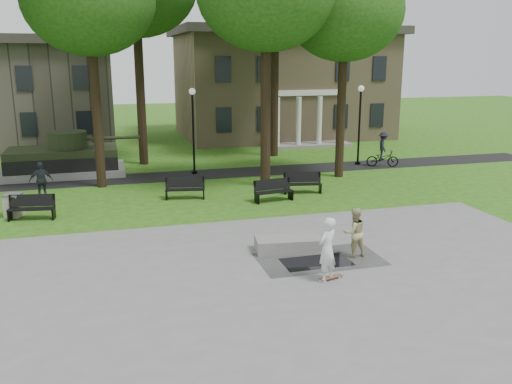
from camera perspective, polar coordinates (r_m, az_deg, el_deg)
The scene contains 22 objects.
ground at distance 18.78m, azimuth -1.87°, elevation -5.81°, with size 120.00×120.00×0.00m, color #2B5213.
plaza at distance 14.35m, azimuth 3.02°, elevation -12.33°, with size 22.00×16.00×0.02m, color gray.
footpath at distance 30.14m, azimuth -7.34°, elevation 1.75°, with size 44.00×2.60×0.01m, color black.
building_right at distance 45.47m, azimuth 2.58°, elevation 11.51°, with size 17.00×12.00×8.60m.
building_left at distance 44.28m, azimuth -24.83°, elevation 9.21°, with size 15.00×10.00×7.20m, color #4C443D.
tree_3 at distance 29.39m, azimuth 9.34°, elevation 18.23°, with size 6.00×6.00×11.19m.
tree_5 at distance 35.46m, azimuth 2.05°, elevation 19.40°, with size 6.40×6.40×12.44m.
lamp_mid at distance 30.04m, azimuth -6.64°, elevation 7.13°, with size 0.36×0.36×4.73m.
lamp_right at distance 33.11m, azimuth 10.86°, elevation 7.61°, with size 0.36×0.36×4.73m.
tank_monument at distance 31.73m, azimuth -19.56°, elevation 3.24°, with size 7.45×3.40×2.40m.
puddle at distance 17.51m, azimuth 6.38°, elevation -7.33°, with size 2.20×1.20×0.00m, color black.
concrete_block at distance 18.37m, azimuth 3.41°, elevation -5.48°, with size 2.20×1.00×0.45m, color gray.
skateboard at distance 16.27m, azimuth 7.88°, elevation -8.96°, with size 0.78×0.20×0.07m, color brown.
skateboarder at distance 15.85m, azimuth 7.49°, elevation -6.00°, with size 0.70×0.46×1.92m, color silver.
friend_watching at distance 17.91m, azimuth 10.30°, elevation -4.20°, with size 0.80×0.62×1.64m, color tan.
pedestrian_walker at distance 26.54m, azimuth -21.70°, elevation 1.10°, with size 1.03×0.43×1.75m, color #21262C.
cyclist at distance 33.01m, azimuth 13.20°, elevation 4.07°, with size 1.97×1.25×2.08m.
park_bench_0 at distance 23.56m, azimuth -22.57°, elevation -1.43°, with size 1.85×0.81×1.00m.
park_bench_1 at distance 25.12m, azimuth -7.52°, elevation 0.47°, with size 1.85×0.85×1.00m.
park_bench_2 at distance 24.50m, azimuth 1.85°, elevation 0.24°, with size 1.85×0.78×1.00m.
park_bench_3 at distance 26.05m, azimuth 4.87°, elevation 1.03°, with size 1.85×0.85×1.00m.
trash_bin at distance 24.25m, azimuth -24.18°, elevation -1.26°, with size 0.84×0.84×0.96m.
Camera 1 is at (-4.17, -17.16, 6.39)m, focal length 38.00 mm.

